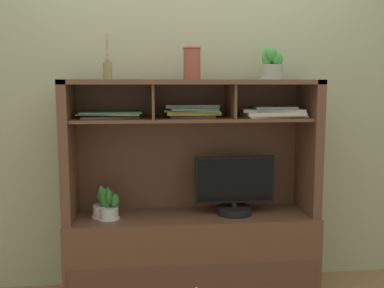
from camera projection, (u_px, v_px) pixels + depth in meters
back_wall at (188, 92)px, 3.20m from camera, size 6.00×0.02×2.80m
media_console at (192, 232)px, 3.07m from camera, size 1.67×0.51×1.48m
tv_monitor at (235, 190)px, 3.03m from camera, size 0.54×0.24×0.40m
potted_orchid at (109, 206)px, 2.93m from camera, size 0.14×0.14×0.21m
potted_fern at (103, 206)px, 2.98m from camera, size 0.15×0.15×0.21m
magazine_stack_left at (273, 112)px, 3.00m from camera, size 0.44×0.27×0.07m
magazine_stack_centre at (111, 114)px, 2.94m from camera, size 0.43×0.30×0.04m
magazine_stack_right at (193, 111)px, 2.98m from camera, size 0.39×0.28×0.08m
diffuser_bottle at (108, 70)px, 2.85m from camera, size 0.06×0.06×0.29m
potted_succulent at (272, 66)px, 3.00m from camera, size 0.17×0.17×0.22m
ceramic_vase at (192, 63)px, 2.91m from camera, size 0.12×0.12×0.21m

